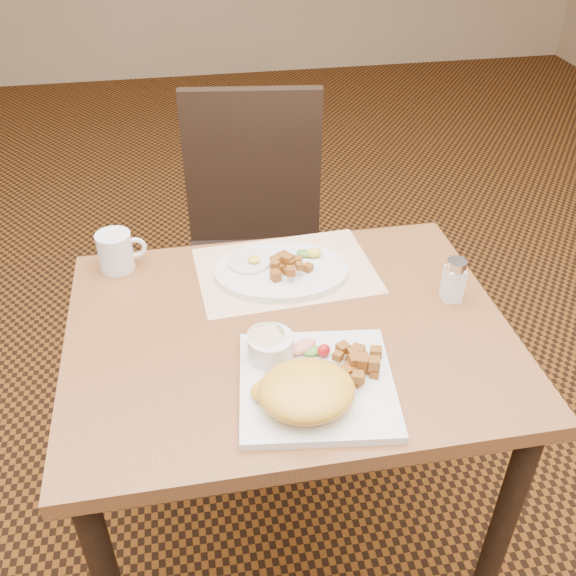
{
  "coord_description": "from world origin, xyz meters",
  "views": [
    {
      "loc": [
        -0.18,
        -0.99,
        1.59
      ],
      "look_at": [
        0.01,
        0.04,
        0.82
      ],
      "focal_mm": 40.0,
      "sensor_mm": 36.0,
      "label": 1
    }
  ],
  "objects_px": {
    "table": "(289,367)",
    "chair_far": "(255,238)",
    "plate_square": "(317,384)",
    "plate_oval": "(281,271)",
    "salt_shaker": "(454,280)",
    "coffee_mug": "(116,251)"
  },
  "relations": [
    {
      "from": "plate_oval",
      "to": "plate_square",
      "type": "bearing_deg",
      "value": -89.65
    },
    {
      "from": "plate_square",
      "to": "chair_far",
      "type": "bearing_deg",
      "value": 89.97
    },
    {
      "from": "salt_shaker",
      "to": "table",
      "type": "bearing_deg",
      "value": -174.74
    },
    {
      "from": "coffee_mug",
      "to": "chair_far",
      "type": "bearing_deg",
      "value": 48.28
    },
    {
      "from": "chair_far",
      "to": "plate_square",
      "type": "bearing_deg",
      "value": 97.62
    },
    {
      "from": "salt_shaker",
      "to": "coffee_mug",
      "type": "xyz_separation_m",
      "value": [
        -0.71,
        0.25,
        -0.01
      ]
    },
    {
      "from": "table",
      "to": "coffee_mug",
      "type": "relative_size",
      "value": 8.06
    },
    {
      "from": "table",
      "to": "plate_square",
      "type": "height_order",
      "value": "plate_square"
    },
    {
      "from": "plate_square",
      "to": "salt_shaker",
      "type": "relative_size",
      "value": 2.8
    },
    {
      "from": "table",
      "to": "plate_oval",
      "type": "distance_m",
      "value": 0.22
    },
    {
      "from": "plate_oval",
      "to": "salt_shaker",
      "type": "distance_m",
      "value": 0.38
    },
    {
      "from": "table",
      "to": "plate_square",
      "type": "relative_size",
      "value": 3.21
    },
    {
      "from": "table",
      "to": "chair_far",
      "type": "height_order",
      "value": "chair_far"
    },
    {
      "from": "table",
      "to": "chair_far",
      "type": "distance_m",
      "value": 0.71
    },
    {
      "from": "table",
      "to": "salt_shaker",
      "type": "height_order",
      "value": "salt_shaker"
    },
    {
      "from": "plate_oval",
      "to": "salt_shaker",
      "type": "relative_size",
      "value": 3.05
    },
    {
      "from": "salt_shaker",
      "to": "coffee_mug",
      "type": "distance_m",
      "value": 0.75
    },
    {
      "from": "plate_square",
      "to": "salt_shaker",
      "type": "xyz_separation_m",
      "value": [
        0.34,
        0.21,
        0.04
      ]
    },
    {
      "from": "salt_shaker",
      "to": "plate_oval",
      "type": "bearing_deg",
      "value": 155.82
    },
    {
      "from": "table",
      "to": "plate_oval",
      "type": "xyz_separation_m",
      "value": [
        0.02,
        0.19,
        0.12
      ]
    },
    {
      "from": "salt_shaker",
      "to": "chair_far",
      "type": "bearing_deg",
      "value": 117.23
    },
    {
      "from": "table",
      "to": "plate_oval",
      "type": "height_order",
      "value": "plate_oval"
    }
  ]
}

